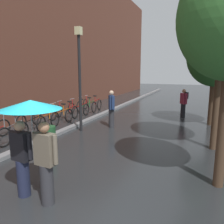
# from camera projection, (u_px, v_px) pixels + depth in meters

# --- Properties ---
(building_facade) EXTENTS (8.00, 36.00, 10.37)m
(building_facade) POSITION_uv_depth(u_px,v_px,m) (18.00, 33.00, 15.59)
(building_facade) COLOR brown
(building_facade) RESTS_ON ground
(kerb_strip) EXTENTS (0.30, 36.00, 0.12)m
(kerb_strip) POSITION_uv_depth(u_px,v_px,m) (108.00, 112.00, 14.02)
(kerb_strip) COLOR slate
(kerb_strip) RESTS_ON ground
(street_tree_1) EXTENTS (2.53, 2.53, 5.18)m
(street_tree_1) POSITION_uv_depth(u_px,v_px,m) (223.00, 31.00, 6.88)
(street_tree_1) COLOR #473323
(street_tree_1) RESTS_ON ground
(street_tree_2) EXTENTS (2.63, 2.63, 4.72)m
(street_tree_2) POSITION_uv_depth(u_px,v_px,m) (216.00, 56.00, 10.31)
(street_tree_2) COLOR #473323
(street_tree_2) RESTS_ON ground
(parked_bicycle_1) EXTENTS (1.12, 0.76, 0.96)m
(parked_bicycle_1) POSITION_uv_depth(u_px,v_px,m) (12.00, 128.00, 8.78)
(parked_bicycle_1) COLOR black
(parked_bicycle_1) RESTS_ON ground
(parked_bicycle_2) EXTENTS (1.14, 0.80, 0.96)m
(parked_bicycle_2) POSITION_uv_depth(u_px,v_px,m) (31.00, 123.00, 9.75)
(parked_bicycle_2) COLOR black
(parked_bicycle_2) RESTS_ON ground
(parked_bicycle_3) EXTENTS (1.11, 0.75, 0.96)m
(parked_bicycle_3) POSITION_uv_depth(u_px,v_px,m) (46.00, 118.00, 10.68)
(parked_bicycle_3) COLOR black
(parked_bicycle_3) RESTS_ON ground
(parked_bicycle_4) EXTENTS (1.08, 0.71, 0.96)m
(parked_bicycle_4) POSITION_uv_depth(u_px,v_px,m) (61.00, 114.00, 11.54)
(parked_bicycle_4) COLOR black
(parked_bicycle_4) RESTS_ON ground
(parked_bicycle_5) EXTENTS (1.12, 0.76, 0.96)m
(parked_bicycle_5) POSITION_uv_depth(u_px,v_px,m) (67.00, 111.00, 12.39)
(parked_bicycle_5) COLOR black
(parked_bicycle_5) RESTS_ON ground
(parked_bicycle_6) EXTENTS (1.09, 0.72, 0.96)m
(parked_bicycle_6) POSITION_uv_depth(u_px,v_px,m) (79.00, 108.00, 13.32)
(parked_bicycle_6) COLOR black
(parked_bicycle_6) RESTS_ON ground
(parked_bicycle_7) EXTENTS (1.11, 0.74, 0.96)m
(parked_bicycle_7) POSITION_uv_depth(u_px,v_px,m) (87.00, 106.00, 14.08)
(parked_bicycle_7) COLOR black
(parked_bicycle_7) RESTS_ON ground
(parked_bicycle_8) EXTENTS (1.13, 0.78, 0.96)m
(parked_bicycle_8) POSITION_uv_depth(u_px,v_px,m) (92.00, 104.00, 15.04)
(parked_bicycle_8) COLOR black
(parked_bicycle_8) RESTS_ON ground
(couple_under_umbrella) EXTENTS (1.24, 1.19, 2.07)m
(couple_under_umbrella) POSITION_uv_depth(u_px,v_px,m) (32.00, 133.00, 4.39)
(couple_under_umbrella) COLOR #1E233D
(couple_under_umbrella) RESTS_ON ground
(street_lamp_post) EXTENTS (0.24, 0.24, 4.35)m
(street_lamp_post) POSITION_uv_depth(u_px,v_px,m) (80.00, 72.00, 9.38)
(street_lamp_post) COLOR black
(street_lamp_post) RESTS_ON ground
(litter_bin) EXTENTS (0.44, 0.44, 0.85)m
(litter_bin) POSITION_uv_depth(u_px,v_px,m) (49.00, 139.00, 7.25)
(litter_bin) COLOR #1E4C28
(litter_bin) RESTS_ON ground
(pedestrian_walking_midground) EXTENTS (0.40, 0.51, 1.71)m
(pedestrian_walking_midground) POSITION_uv_depth(u_px,v_px,m) (111.00, 109.00, 10.32)
(pedestrian_walking_midground) COLOR #2D2D33
(pedestrian_walking_midground) RESTS_ON ground
(pedestrian_walking_far) EXTENTS (0.45, 0.50, 1.59)m
(pedestrian_walking_far) POSITION_uv_depth(u_px,v_px,m) (184.00, 103.00, 12.40)
(pedestrian_walking_far) COLOR black
(pedestrian_walking_far) RESTS_ON ground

